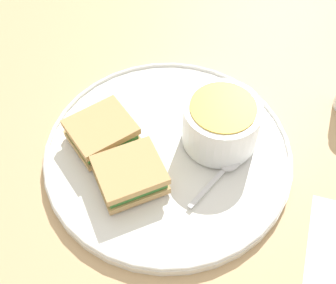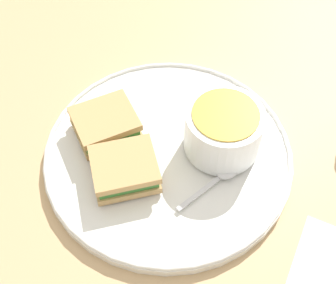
% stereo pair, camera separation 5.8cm
% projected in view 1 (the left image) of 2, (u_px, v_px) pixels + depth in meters
% --- Properties ---
extents(ground_plane, '(2.40, 2.40, 0.00)m').
position_uv_depth(ground_plane, '(168.00, 157.00, 0.64)').
color(ground_plane, tan).
extents(plate, '(0.34, 0.34, 0.02)m').
position_uv_depth(plate, '(168.00, 154.00, 0.64)').
color(plate, white).
rests_on(plate, ground_plane).
extents(soup_bowl, '(0.10, 0.10, 0.07)m').
position_uv_depth(soup_bowl, '(221.00, 123.00, 0.61)').
color(soup_bowl, white).
rests_on(soup_bowl, plate).
extents(spoon, '(0.10, 0.03, 0.01)m').
position_uv_depth(spoon, '(228.00, 165.00, 0.61)').
color(spoon, silver).
rests_on(spoon, plate).
extents(sandwich_half_near, '(0.10, 0.09, 0.03)m').
position_uv_depth(sandwich_half_near, '(102.00, 132.00, 0.63)').
color(sandwich_half_near, tan).
rests_on(sandwich_half_near, plate).
extents(sandwich_half_far, '(0.11, 0.10, 0.03)m').
position_uv_depth(sandwich_half_far, '(130.00, 175.00, 0.59)').
color(sandwich_half_far, tan).
rests_on(sandwich_half_far, plate).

